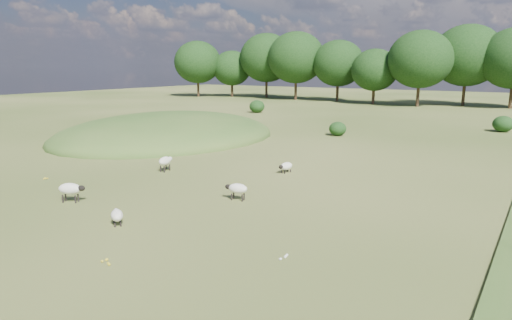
{
  "coord_description": "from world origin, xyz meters",
  "views": [
    {
      "loc": [
        14.61,
        -15.3,
        5.76
      ],
      "look_at": [
        2.0,
        4.0,
        1.0
      ],
      "focal_mm": 32.0,
      "sensor_mm": 36.0,
      "label": 1
    }
  ],
  "objects": [
    {
      "name": "sheep_1",
      "position": [
        3.43,
        0.31,
        0.53
      ],
      "size": [
        1.08,
        0.62,
        0.75
      ],
      "rotation": [
        0.0,
        0.0,
        3.35
      ],
      "color": "beige",
      "rests_on": "ground"
    },
    {
      "name": "sheep_0",
      "position": [
        -3.19,
        2.71,
        0.58
      ],
      "size": [
        0.67,
        1.18,
        0.83
      ],
      "rotation": [
        0.0,
        0.0,
        1.77
      ],
      "color": "beige",
      "rests_on": "ground"
    },
    {
      "name": "sheep_2",
      "position": [
        1.52,
        -4.67,
        0.36
      ],
      "size": [
        0.99,
        0.84,
        0.57
      ],
      "rotation": [
        0.0,
        0.0,
        2.51
      ],
      "color": "beige",
      "rests_on": "ground"
    },
    {
      "name": "ground",
      "position": [
        0.0,
        20.0,
        0.0
      ],
      "size": [
        160.0,
        160.0,
        0.0
      ],
      "primitive_type": "plane",
      "color": "#304916",
      "rests_on": "ground"
    },
    {
      "name": "mound",
      "position": [
        -12.0,
        12.0,
        0.0
      ],
      "size": [
        16.0,
        20.0,
        4.0
      ],
      "primitive_type": "ellipsoid",
      "color": "#33561E",
      "rests_on": "ground"
    },
    {
      "name": "sheep_4",
      "position": [
        2.64,
        6.04,
        0.37
      ],
      "size": [
        0.6,
        1.05,
        0.58
      ],
      "rotation": [
        0.0,
        0.0,
        4.51
      ],
      "color": "beige",
      "rests_on": "ground"
    },
    {
      "name": "sheep_3",
      "position": [
        -2.38,
        -3.85,
        0.59
      ],
      "size": [
        1.21,
        0.91,
        0.85
      ],
      "rotation": [
        0.0,
        0.0,
        0.48
      ],
      "color": "beige",
      "rests_on": "ground"
    },
    {
      "name": "shrubs",
      "position": [
        -3.81,
        29.58,
        0.73
      ],
      "size": [
        29.54,
        14.23,
        1.57
      ],
      "color": "black",
      "rests_on": "ground"
    },
    {
      "name": "treeline",
      "position": [
        -1.06,
        55.44,
        6.57
      ],
      "size": [
        96.28,
        14.66,
        11.7
      ],
      "color": "black",
      "rests_on": "ground"
    }
  ]
}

